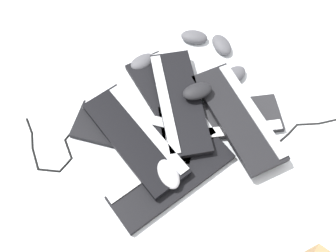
{
  "coord_description": "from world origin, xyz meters",
  "views": [
    {
      "loc": [
        -0.03,
        -0.67,
        1.21
      ],
      "look_at": [
        0.04,
        -0.04,
        0.03
      ],
      "focal_mm": 40.0,
      "sensor_mm": 36.0,
      "label": 1
    }
  ],
  "objects_px": {
    "keyboard_2": "(135,131)",
    "keyboard_4": "(238,116)",
    "keyboard_0": "(221,120)",
    "mouse_0": "(197,91)",
    "keyboard_5": "(135,138)",
    "keyboard_1": "(170,100)",
    "mouse_2": "(168,174)",
    "keyboard_3": "(171,176)",
    "mouse_1": "(234,75)",
    "mouse_4": "(143,62)",
    "mouse_3": "(194,37)",
    "keyboard_6": "(179,101)",
    "mouse_5": "(222,45)"
  },
  "relations": [
    {
      "from": "keyboard_6",
      "to": "mouse_5",
      "type": "distance_m",
      "value": 0.34
    },
    {
      "from": "mouse_1",
      "to": "mouse_4",
      "type": "xyz_separation_m",
      "value": [
        -0.34,
        0.11,
        0.0
      ]
    },
    {
      "from": "mouse_2",
      "to": "mouse_3",
      "type": "height_order",
      "value": "mouse_2"
    },
    {
      "from": "keyboard_6",
      "to": "mouse_4",
      "type": "bearing_deg",
      "value": 118.01
    },
    {
      "from": "mouse_0",
      "to": "mouse_5",
      "type": "xyz_separation_m",
      "value": [
        0.15,
        0.25,
        -0.06
      ]
    },
    {
      "from": "keyboard_4",
      "to": "keyboard_5",
      "type": "bearing_deg",
      "value": -173.9
    },
    {
      "from": "keyboard_2",
      "to": "mouse_2",
      "type": "bearing_deg",
      "value": -62.59
    },
    {
      "from": "mouse_0",
      "to": "mouse_4",
      "type": "distance_m",
      "value": 0.28
    },
    {
      "from": "mouse_0",
      "to": "keyboard_5",
      "type": "bearing_deg",
      "value": -163.52
    },
    {
      "from": "keyboard_2",
      "to": "mouse_0",
      "type": "relative_size",
      "value": 4.22
    },
    {
      "from": "keyboard_1",
      "to": "keyboard_3",
      "type": "distance_m",
      "value": 0.3
    },
    {
      "from": "keyboard_0",
      "to": "keyboard_4",
      "type": "distance_m",
      "value": 0.07
    },
    {
      "from": "keyboard_1",
      "to": "keyboard_4",
      "type": "relative_size",
      "value": 1.0
    },
    {
      "from": "keyboard_5",
      "to": "mouse_1",
      "type": "xyz_separation_m",
      "value": [
        0.4,
        0.24,
        -0.02
      ]
    },
    {
      "from": "keyboard_0",
      "to": "keyboard_4",
      "type": "bearing_deg",
      "value": -7.78
    },
    {
      "from": "keyboard_2",
      "to": "mouse_0",
      "type": "height_order",
      "value": "mouse_0"
    },
    {
      "from": "keyboard_0",
      "to": "mouse_4",
      "type": "height_order",
      "value": "mouse_4"
    },
    {
      "from": "mouse_0",
      "to": "mouse_2",
      "type": "height_order",
      "value": "mouse_0"
    },
    {
      "from": "keyboard_2",
      "to": "keyboard_4",
      "type": "distance_m",
      "value": 0.38
    },
    {
      "from": "mouse_4",
      "to": "keyboard_6",
      "type": "bearing_deg",
      "value": 91.0
    },
    {
      "from": "keyboard_6",
      "to": "mouse_0",
      "type": "bearing_deg",
      "value": 10.36
    },
    {
      "from": "keyboard_1",
      "to": "keyboard_4",
      "type": "height_order",
      "value": "keyboard_4"
    },
    {
      "from": "keyboard_1",
      "to": "mouse_5",
      "type": "height_order",
      "value": "mouse_5"
    },
    {
      "from": "keyboard_0",
      "to": "mouse_1",
      "type": "bearing_deg",
      "value": 65.01
    },
    {
      "from": "mouse_1",
      "to": "keyboard_5",
      "type": "bearing_deg",
      "value": -1.57
    },
    {
      "from": "keyboard_2",
      "to": "keyboard_3",
      "type": "height_order",
      "value": "same"
    },
    {
      "from": "keyboard_1",
      "to": "keyboard_5",
      "type": "relative_size",
      "value": 1.02
    },
    {
      "from": "keyboard_5",
      "to": "mouse_5",
      "type": "distance_m",
      "value": 0.55
    },
    {
      "from": "keyboard_6",
      "to": "mouse_0",
      "type": "height_order",
      "value": "mouse_0"
    },
    {
      "from": "mouse_4",
      "to": "keyboard_1",
      "type": "bearing_deg",
      "value": 87.15
    },
    {
      "from": "keyboard_3",
      "to": "mouse_3",
      "type": "distance_m",
      "value": 0.62
    },
    {
      "from": "keyboard_3",
      "to": "keyboard_4",
      "type": "distance_m",
      "value": 0.33
    },
    {
      "from": "keyboard_4",
      "to": "keyboard_6",
      "type": "relative_size",
      "value": 1.04
    },
    {
      "from": "keyboard_4",
      "to": "keyboard_6",
      "type": "height_order",
      "value": "same"
    },
    {
      "from": "keyboard_0",
      "to": "mouse_1",
      "type": "relative_size",
      "value": 4.02
    },
    {
      "from": "keyboard_2",
      "to": "mouse_1",
      "type": "distance_m",
      "value": 0.45
    },
    {
      "from": "keyboard_0",
      "to": "mouse_0",
      "type": "relative_size",
      "value": 4.02
    },
    {
      "from": "keyboard_1",
      "to": "mouse_2",
      "type": "xyz_separation_m",
      "value": [
        -0.04,
        -0.31,
        0.04
      ]
    },
    {
      "from": "mouse_2",
      "to": "keyboard_0",
      "type": "bearing_deg",
      "value": -65.56
    },
    {
      "from": "keyboard_3",
      "to": "mouse_3",
      "type": "height_order",
      "value": "mouse_3"
    },
    {
      "from": "keyboard_3",
      "to": "mouse_2",
      "type": "distance_m",
      "value": 0.04
    },
    {
      "from": "mouse_1",
      "to": "mouse_4",
      "type": "distance_m",
      "value": 0.36
    },
    {
      "from": "keyboard_2",
      "to": "keyboard_5",
      "type": "distance_m",
      "value": 0.05
    },
    {
      "from": "keyboard_3",
      "to": "mouse_5",
      "type": "bearing_deg",
      "value": 62.71
    },
    {
      "from": "keyboard_1",
      "to": "mouse_1",
      "type": "height_order",
      "value": "mouse_1"
    },
    {
      "from": "keyboard_6",
      "to": "mouse_2",
      "type": "relative_size",
      "value": 4.07
    },
    {
      "from": "keyboard_2",
      "to": "mouse_0",
      "type": "xyz_separation_m",
      "value": [
        0.24,
        0.1,
        0.07
      ]
    },
    {
      "from": "keyboard_0",
      "to": "keyboard_4",
      "type": "height_order",
      "value": "keyboard_4"
    },
    {
      "from": "keyboard_3",
      "to": "mouse_1",
      "type": "bearing_deg",
      "value": 52.31
    },
    {
      "from": "keyboard_6",
      "to": "mouse_1",
      "type": "xyz_separation_m",
      "value": [
        0.23,
        0.11,
        -0.02
      ]
    }
  ]
}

